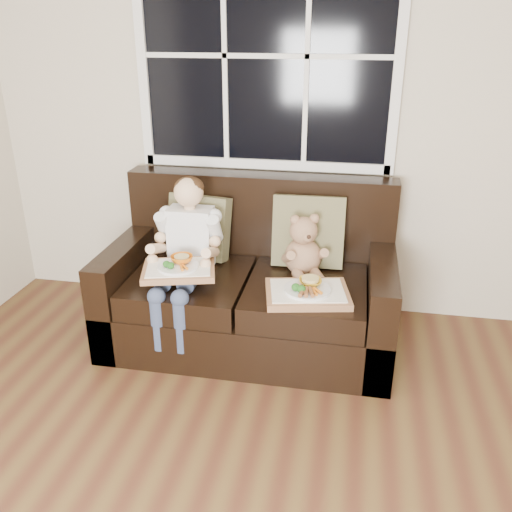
% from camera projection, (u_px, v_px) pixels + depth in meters
% --- Properties ---
extents(room_walls, '(4.52, 5.02, 2.71)m').
position_uv_depth(room_walls, '(272.00, 171.00, 0.95)').
color(room_walls, beige).
rests_on(room_walls, ground).
extents(window_back, '(1.62, 0.04, 1.37)m').
position_uv_depth(window_back, '(266.00, 56.00, 3.24)').
color(window_back, black).
rests_on(window_back, room_walls).
extents(loveseat, '(1.70, 0.92, 0.96)m').
position_uv_depth(loveseat, '(252.00, 290.00, 3.35)').
color(loveseat, black).
rests_on(loveseat, ground).
extents(pillow_left, '(0.42, 0.26, 0.41)m').
position_uv_depth(pillow_left, '(199.00, 227.00, 3.42)').
color(pillow_left, brown).
rests_on(pillow_left, loveseat).
extents(pillow_right, '(0.44, 0.21, 0.44)m').
position_uv_depth(pillow_right, '(308.00, 231.00, 3.29)').
color(pillow_right, brown).
rests_on(pillow_right, loveseat).
extents(child, '(0.38, 0.60, 0.87)m').
position_uv_depth(child, '(186.00, 243.00, 3.17)').
color(child, white).
rests_on(child, loveseat).
extents(teddy_bear, '(0.27, 0.32, 0.39)m').
position_uv_depth(teddy_bear, '(303.00, 250.00, 3.19)').
color(teddy_bear, '#A57857').
rests_on(teddy_bear, loveseat).
extents(tray_left, '(0.46, 0.40, 0.09)m').
position_uv_depth(tray_left, '(179.00, 268.00, 3.02)').
color(tray_left, '#AB744D').
rests_on(tray_left, child).
extents(tray_right, '(0.51, 0.42, 0.10)m').
position_uv_depth(tray_right, '(307.00, 292.00, 2.95)').
color(tray_right, '#AB744D').
rests_on(tray_right, loveseat).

